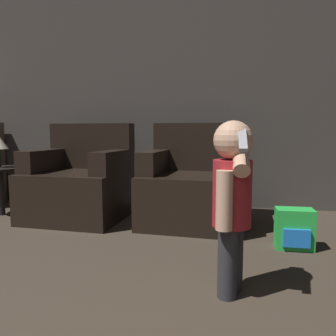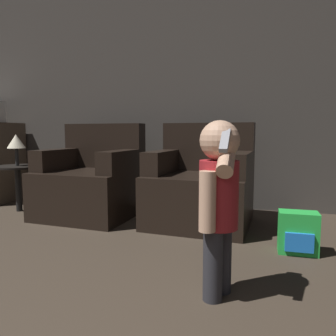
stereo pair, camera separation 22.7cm
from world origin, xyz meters
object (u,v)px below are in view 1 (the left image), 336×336
armchair_left (80,184)px  person_toddler (232,194)px  armchair_right (194,187)px  toy_backpack (294,229)px

armchair_left → person_toddler: armchair_left is taller
armchair_right → toy_backpack: size_ratio=3.24×
armchair_left → armchair_right: size_ratio=0.99×
armchair_right → person_toddler: 1.34m
armchair_left → toy_backpack: (1.84, -0.56, -0.19)m
person_toddler → armchair_right: bearing=-148.4°
armchair_left → person_toddler: 1.90m
armchair_right → person_toddler: bearing=-72.5°
armchair_left → toy_backpack: bearing=-13.2°
person_toddler → toy_backpack: size_ratio=3.07×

